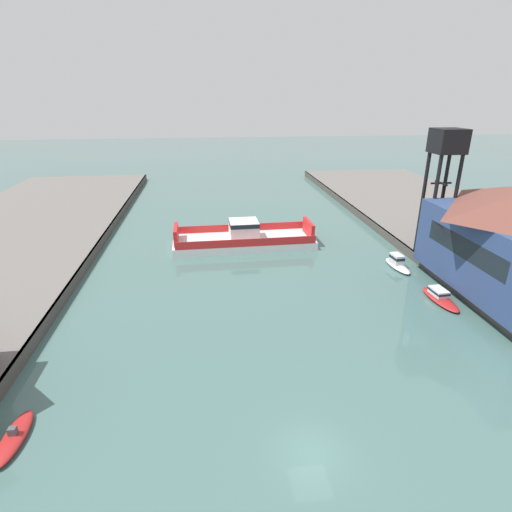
% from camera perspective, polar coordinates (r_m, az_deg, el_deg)
% --- Properties ---
extents(ground_plane, '(400.00, 400.00, 0.00)m').
position_cam_1_polar(ground_plane, '(27.92, 7.81, -25.65)').
color(ground_plane, '#476B66').
extents(chain_ferry, '(20.32, 7.54, 3.76)m').
position_cam_1_polar(chain_ferry, '(58.98, -1.71, 2.50)').
color(chain_ferry, silver).
rests_on(chain_ferry, ground).
extents(moored_boat_near_left, '(2.23, 6.04, 1.24)m').
position_cam_1_polar(moored_boat_near_left, '(47.67, 24.29, -5.22)').
color(moored_boat_near_left, red).
rests_on(moored_boat_near_left, ground).
extents(moored_boat_near_right, '(2.03, 5.32, 1.73)m').
position_cam_1_polar(moored_boat_near_right, '(54.51, 19.14, -0.93)').
color(moored_boat_near_right, white).
rests_on(moored_boat_near_right, ground).
extents(moored_boat_mid_left, '(1.45, 4.84, 1.04)m').
position_cam_1_polar(moored_boat_mid_left, '(32.06, -30.70, -20.94)').
color(moored_boat_mid_left, red).
rests_on(moored_boat_mid_left, ground).
extents(crane_tower, '(3.42, 3.42, 15.53)m').
position_cam_1_polar(crane_tower, '(54.64, 24.97, 12.43)').
color(crane_tower, black).
rests_on(crane_tower, quay_right).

